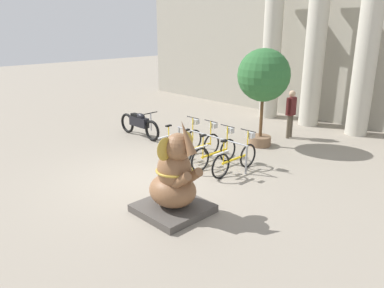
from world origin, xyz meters
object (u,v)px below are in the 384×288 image
at_px(bicycle_0, 182,141).
at_px(motorcycle, 139,124).
at_px(person_pedestrian, 291,110).
at_px(bicycle_2, 216,152).
at_px(bicycle_1, 199,146).
at_px(elephant_statue, 174,182).
at_px(bicycle_3, 236,158).
at_px(potted_tree, 264,78).

relative_size(bicycle_0, motorcycle, 0.84).
bearing_deg(person_pedestrian, bicycle_0, -109.04).
xyz_separation_m(bicycle_0, bicycle_2, (1.34, -0.00, 0.00)).
bearing_deg(bicycle_1, bicycle_0, -174.96).
bearing_deg(elephant_statue, motorcycle, 150.36).
bearing_deg(bicycle_3, potted_tree, 111.34).
relative_size(bicycle_1, elephant_statue, 0.87).
distance_m(bicycle_3, elephant_statue, 2.64).
height_order(bicycle_2, bicycle_3, same).
bearing_deg(bicycle_2, potted_tree, 95.68).
height_order(motorcycle, person_pedestrian, person_pedestrian).
bearing_deg(potted_tree, bicycle_1, -100.82).
distance_m(bicycle_2, bicycle_3, 0.67).
height_order(person_pedestrian, potted_tree, potted_tree).
distance_m(elephant_statue, person_pedestrian, 6.41).
bearing_deg(bicycle_1, person_pedestrian, 80.42).
bearing_deg(motorcycle, person_pedestrian, 44.34).
relative_size(bicycle_0, person_pedestrian, 1.09).
height_order(motorcycle, potted_tree, potted_tree).
distance_m(person_pedestrian, potted_tree, 1.84).
relative_size(bicycle_0, bicycle_2, 1.00).
height_order(bicycle_0, motorcycle, bicycle_0).
distance_m(bicycle_2, motorcycle, 3.67).
xyz_separation_m(bicycle_2, bicycle_3, (0.67, 0.04, 0.00)).
height_order(bicycle_1, bicycle_2, same).
distance_m(bicycle_0, bicycle_2, 1.34).
bearing_deg(potted_tree, bicycle_0, -115.27).
xyz_separation_m(bicycle_0, elephant_statue, (2.53, -2.54, 0.27)).
distance_m(bicycle_0, elephant_statue, 3.59).
height_order(bicycle_0, potted_tree, potted_tree).
xyz_separation_m(bicycle_1, motorcycle, (-2.99, 0.16, 0.06)).
bearing_deg(motorcycle, potted_tree, 31.86).
relative_size(bicycle_1, motorcycle, 0.84).
xyz_separation_m(bicycle_1, bicycle_2, (0.67, -0.06, 0.00)).
height_order(bicycle_1, elephant_statue, elephant_statue).
bearing_deg(potted_tree, person_pedestrian, 82.45).
height_order(bicycle_3, potted_tree, potted_tree).
height_order(bicycle_1, motorcycle, bicycle_1).
distance_m(bicycle_1, motorcycle, 2.99).
distance_m(bicycle_0, potted_tree, 3.12).
relative_size(bicycle_0, bicycle_1, 1.00).
xyz_separation_m(bicycle_0, person_pedestrian, (1.29, 3.75, 0.55)).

